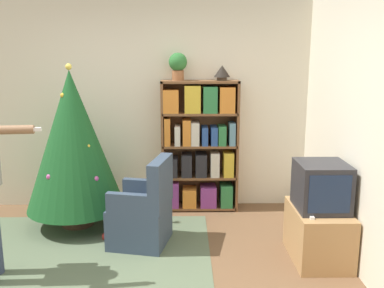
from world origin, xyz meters
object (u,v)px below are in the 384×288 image
at_px(bookshelf, 200,146).
at_px(christmas_tree, 73,141).
at_px(television, 321,186).
at_px(table_lamp, 222,72).
at_px(armchair, 143,214).
at_px(potted_plant, 178,64).

height_order(bookshelf, christmas_tree, christmas_tree).
distance_m(television, table_lamp, 1.89).
xyz_separation_m(bookshelf, table_lamp, (0.26, 0.01, 0.91)).
xyz_separation_m(bookshelf, christmas_tree, (-1.43, -0.50, 0.18)).
bearing_deg(table_lamp, television, -59.06).
xyz_separation_m(christmas_tree, table_lamp, (1.69, 0.51, 0.74)).
relative_size(christmas_tree, table_lamp, 9.22).
bearing_deg(armchair, bookshelf, 160.37).
height_order(christmas_tree, potted_plant, potted_plant).
relative_size(armchair, potted_plant, 2.80).
bearing_deg(armchair, potted_plant, 172.93).
bearing_deg(potted_plant, christmas_tree, -156.45).
height_order(potted_plant, table_lamp, potted_plant).
height_order(armchair, potted_plant, potted_plant).
relative_size(television, armchair, 0.53).
height_order(armchair, table_lamp, table_lamp).
relative_size(armchair, table_lamp, 4.60).
relative_size(bookshelf, potted_plant, 4.94).
bearing_deg(christmas_tree, television, -19.08).
distance_m(christmas_tree, armchair, 1.17).
distance_m(bookshelf, potted_plant, 1.04).
bearing_deg(bookshelf, potted_plant, 178.10).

